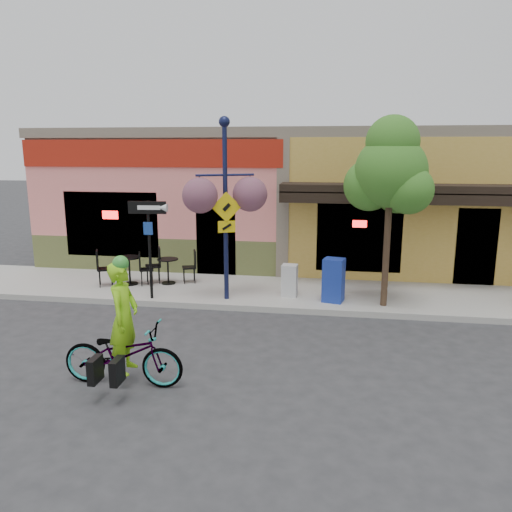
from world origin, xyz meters
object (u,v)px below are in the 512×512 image
Objects in this scene: street_tree at (389,212)px; cyclist_rider at (125,332)px; newspaper_box_blue at (334,280)px; one_way_sign at (150,250)px; building at (322,194)px; lamp_post at (226,210)px; newspaper_box_grey at (290,280)px; bicycle at (123,354)px.

cyclist_rider is at bearing -134.92° from street_tree.
newspaper_box_blue is (3.40, 4.77, -0.24)m from cyclist_rider.
street_tree is (5.80, 0.31, 1.04)m from one_way_sign.
building is 4.03× the size of lamp_post.
lamp_post is at bearing 3.49° from one_way_sign.
newspaper_box_blue is at bearing -10.23° from newspaper_box_grey.
bicycle is 0.83× the size of one_way_sign.
street_tree is at bearing -1.23° from one_way_sign.
building is at bearing 54.61° from one_way_sign.
newspaper_box_blue reaches higher than bicycle.
one_way_sign is at bearing 14.01° from bicycle.
one_way_sign is at bearing -121.07° from building.
one_way_sign is at bearing -163.62° from newspaper_box_grey.
lamp_post is (0.72, 4.58, 1.47)m from cyclist_rider.
lamp_post is at bearing -158.61° from newspaper_box_grey.
one_way_sign is 5.90m from street_tree.
newspaper_box_grey is (2.28, 5.06, -0.37)m from cyclist_rider.
lamp_post is 5.44× the size of newspaper_box_grey.
newspaper_box_blue is (3.45, 4.77, 0.16)m from bicycle.
lamp_post reaches higher than building.
building is 6.27m from newspaper_box_grey.
newspaper_box_blue is at bearing 1.27° from one_way_sign.
one_way_sign is 3.00× the size of newspaper_box_grey.
lamp_post is 3.90m from street_tree.
bicycle is at bearing -123.72° from lamp_post.
bicycle is 2.48× the size of newspaper_box_grey.
bicycle reaches higher than newspaper_box_grey.
building reaches higher than cyclist_rider.
cyclist_rider is (-2.89, -11.07, -1.31)m from building.
newspaper_box_blue is 1.32× the size of newspaper_box_grey.
building is 11.58m from bicycle.
newspaper_box_grey is at bearing -95.77° from building.
newspaper_box_blue is (2.68, 0.19, -1.71)m from lamp_post.
building reaches higher than one_way_sign.
newspaper_box_blue is (0.52, -6.30, -1.55)m from building.
building is 6.67m from street_tree.
street_tree is at bearing -23.40° from lamp_post.
cyclist_rider is at bearing -90.59° from bicycle.
one_way_sign is 4.65m from newspaper_box_blue.
cyclist_rider is at bearing -109.92° from newspaper_box_grey.
street_tree reaches higher than cyclist_rider.
newspaper_box_grey is at bearing -7.12° from lamp_post.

